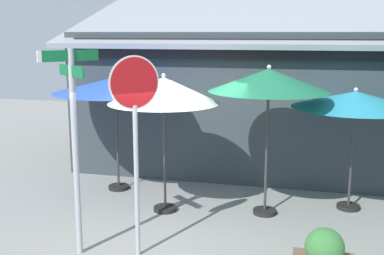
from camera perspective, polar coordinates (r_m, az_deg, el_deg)
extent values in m
cube|color=gray|center=(8.44, -3.11, -12.58)|extent=(28.00, 28.00, 0.10)
cube|color=#333D42|center=(12.97, 6.10, 3.77)|extent=(7.63, 5.11, 3.36)
cube|color=#999EA8|center=(12.73, 6.21, 13.41)|extent=(8.13, 5.62, 1.69)
cube|color=black|center=(10.30, 4.22, 9.31)|extent=(7.03, 0.16, 0.44)
cylinder|color=#A8AAB2|center=(7.36, -13.68, -3.18)|extent=(0.09, 0.09, 3.13)
cube|color=#116B38|center=(7.14, -14.23, 8.28)|extent=(0.57, 0.67, 0.16)
cube|color=#116B38|center=(7.16, -14.15, 6.52)|extent=(0.67, 0.57, 0.16)
cube|color=white|center=(6.98, -17.71, 8.04)|extent=(0.06, 0.07, 0.16)
cylinder|color=#A8AAB2|center=(7.24, -6.60, -6.49)|extent=(0.07, 0.07, 2.32)
cylinder|color=white|center=(6.93, -6.88, 5.32)|extent=(0.57, 0.55, 0.78)
cylinder|color=red|center=(6.93, -6.88, 5.32)|extent=(0.54, 0.53, 0.73)
cylinder|color=black|center=(10.65, -8.70, -7.02)|extent=(0.44, 0.44, 0.08)
cylinder|color=#333335|center=(10.38, -8.87, -1.53)|extent=(0.05, 0.05, 2.17)
cone|color=#2D56B7|center=(10.18, -9.08, 5.04)|extent=(2.62, 2.62, 0.32)
sphere|color=silver|center=(10.16, -9.11, 6.11)|extent=(0.08, 0.08, 0.08)
cylinder|color=black|center=(9.33, -3.21, -9.60)|extent=(0.44, 0.44, 0.08)
cylinder|color=#333335|center=(9.01, -3.28, -3.50)|extent=(0.05, 0.05, 2.13)
cone|color=white|center=(8.78, -3.37, 4.45)|extent=(2.06, 2.06, 0.48)
sphere|color=silver|center=(8.75, -3.39, 6.22)|extent=(0.08, 0.08, 0.08)
cylinder|color=black|center=(9.27, 8.63, -9.85)|extent=(0.44, 0.44, 0.08)
cylinder|color=#333335|center=(8.92, 8.84, -2.99)|extent=(0.05, 0.05, 2.37)
cone|color=#1E724C|center=(8.69, 9.11, 5.58)|extent=(2.17, 2.17, 0.41)
sphere|color=silver|center=(8.67, 9.16, 7.11)|extent=(0.08, 0.08, 0.08)
cylinder|color=black|center=(9.89, 18.08, -8.93)|extent=(0.44, 0.44, 0.08)
cylinder|color=#333335|center=(9.60, 18.43, -3.46)|extent=(0.05, 0.05, 2.03)
cone|color=#2D99BC|center=(9.39, 18.85, 3.16)|extent=(2.35, 2.35, 0.31)
sphere|color=silver|center=(9.37, 18.92, 4.29)|extent=(0.08, 0.08, 0.08)
sphere|color=#387538|center=(6.48, 15.48, -13.57)|extent=(0.50, 0.50, 0.50)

